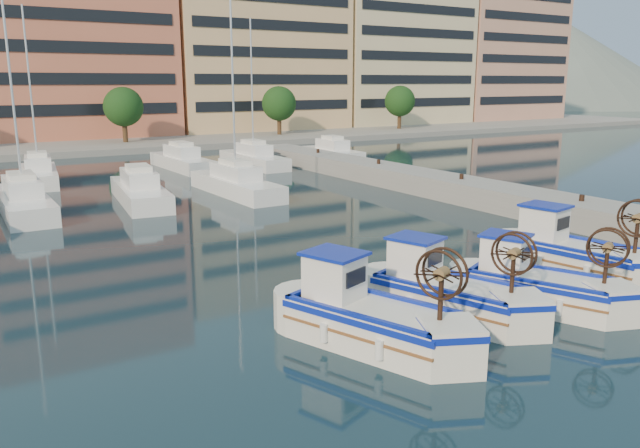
{
  "coord_description": "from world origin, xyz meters",
  "views": [
    {
      "loc": [
        -12.78,
        -12.23,
        6.73
      ],
      "look_at": [
        -0.82,
        7.21,
        1.5
      ],
      "focal_mm": 35.0,
      "sensor_mm": 36.0,
      "label": 1
    }
  ],
  "objects_px": {
    "fishing_boat_d": "(572,252)",
    "fishing_boat_a": "(368,316)",
    "fishing_boat_b": "(446,291)",
    "fishing_boat_c": "(536,284)"
  },
  "relations": [
    {
      "from": "fishing_boat_a",
      "to": "fishing_boat_b",
      "type": "bearing_deg",
      "value": -11.34
    },
    {
      "from": "fishing_boat_c",
      "to": "fishing_boat_d",
      "type": "height_order",
      "value": "fishing_boat_d"
    },
    {
      "from": "fishing_boat_a",
      "to": "fishing_boat_b",
      "type": "relative_size",
      "value": 1.04
    },
    {
      "from": "fishing_boat_c",
      "to": "fishing_boat_d",
      "type": "bearing_deg",
      "value": -1.71
    },
    {
      "from": "fishing_boat_d",
      "to": "fishing_boat_a",
      "type": "bearing_deg",
      "value": 175.46
    },
    {
      "from": "fishing_boat_b",
      "to": "fishing_boat_d",
      "type": "distance_m",
      "value": 6.64
    },
    {
      "from": "fishing_boat_b",
      "to": "fishing_boat_d",
      "type": "bearing_deg",
      "value": -13.77
    },
    {
      "from": "fishing_boat_b",
      "to": "fishing_boat_c",
      "type": "xyz_separation_m",
      "value": [
        2.88,
        -0.87,
        -0.03
      ]
    },
    {
      "from": "fishing_boat_a",
      "to": "fishing_boat_d",
      "type": "height_order",
      "value": "fishing_boat_d"
    },
    {
      "from": "fishing_boat_c",
      "to": "fishing_boat_d",
      "type": "relative_size",
      "value": 0.91
    }
  ]
}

